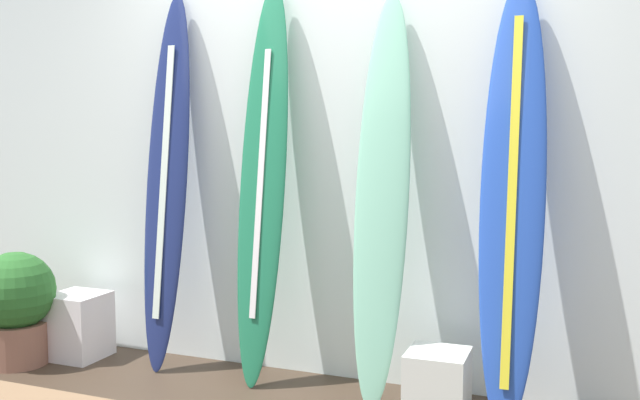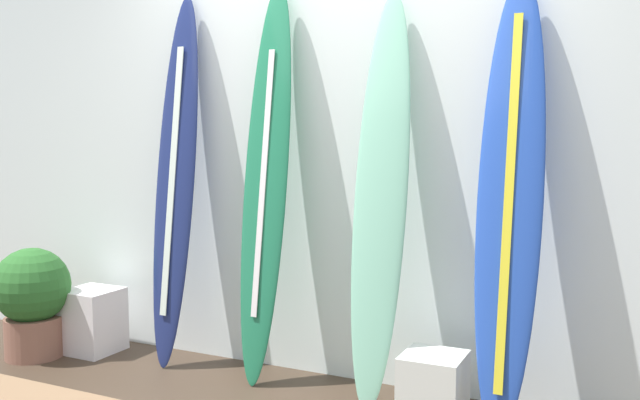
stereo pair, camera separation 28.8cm
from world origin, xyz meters
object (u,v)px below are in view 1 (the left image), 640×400
(potted_plant, at_px, (16,303))
(display_block_left, at_px, (437,384))
(surfboard_seafoam, at_px, (382,201))
(surfboard_cobalt, at_px, (512,202))
(surfboard_navy, at_px, (167,182))
(surfboard_emerald, at_px, (262,186))
(display_block_center, at_px, (78,325))

(potted_plant, bearing_deg, display_block_left, 3.74)
(surfboard_seafoam, distance_m, surfboard_cobalt, 0.64)
(surfboard_navy, distance_m, surfboard_emerald, 0.62)
(surfboard_navy, distance_m, surfboard_seafoam, 1.29)
(surfboard_seafoam, height_order, display_block_left, surfboard_seafoam)
(surfboard_navy, bearing_deg, surfboard_cobalt, -1.85)
(surfboard_emerald, xyz_separation_m, display_block_left, (0.99, -0.13, -0.91))
(surfboard_emerald, height_order, surfboard_seafoam, surfboard_emerald)
(surfboard_emerald, height_order, display_block_center, surfboard_emerald)
(display_block_center, bearing_deg, display_block_left, -1.97)
(display_block_left, bearing_deg, surfboard_emerald, 172.47)
(display_block_left, relative_size, display_block_center, 0.81)
(display_block_left, bearing_deg, surfboard_cobalt, 15.48)
(surfboard_cobalt, bearing_deg, display_block_center, -179.73)
(display_block_left, height_order, potted_plant, potted_plant)
(surfboard_navy, bearing_deg, surfboard_seafoam, -2.03)
(surfboard_seafoam, bearing_deg, surfboard_navy, 177.97)
(surfboard_emerald, relative_size, surfboard_seafoam, 1.05)
(surfboard_cobalt, relative_size, display_block_left, 6.62)
(display_block_left, xyz_separation_m, potted_plant, (-2.45, -0.16, 0.21))
(surfboard_navy, distance_m, surfboard_cobalt, 1.92)
(surfboard_cobalt, xyz_separation_m, display_block_left, (-0.32, -0.09, -0.88))
(surfboard_cobalt, height_order, potted_plant, surfboard_cobalt)
(surfboard_emerald, relative_size, display_block_center, 5.56)
(surfboard_navy, relative_size, display_block_center, 5.51)
(surfboard_navy, distance_m, potted_plant, 1.15)
(surfboard_seafoam, xyz_separation_m, surfboard_cobalt, (0.63, -0.02, 0.02))
(potted_plant, bearing_deg, surfboard_navy, 20.15)
(display_block_left, bearing_deg, potted_plant, -176.26)
(surfboard_emerald, xyz_separation_m, surfboard_cobalt, (1.31, -0.04, -0.03))
(surfboard_emerald, distance_m, surfboard_seafoam, 0.68)
(display_block_left, height_order, display_block_center, display_block_center)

